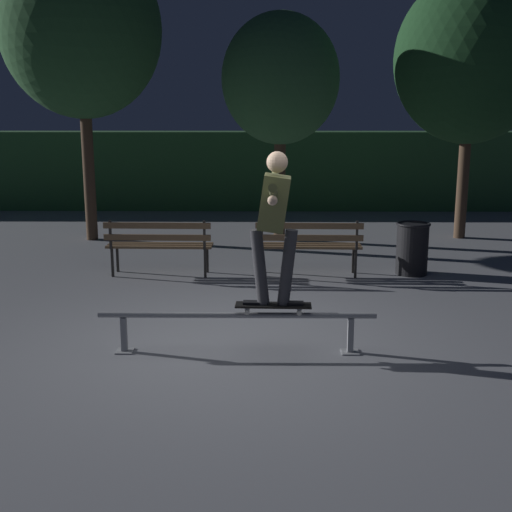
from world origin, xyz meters
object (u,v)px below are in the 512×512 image
(park_bench_leftmost, at_px, (159,241))
(tree_behind_benches, at_px, (280,80))
(skateboarder, at_px, (274,215))
(trash_can, at_px, (412,248))
(grind_rail, at_px, (237,321))
(park_bench_left_center, at_px, (309,242))
(tree_far_left, at_px, (81,29))
(skateboard, at_px, (273,306))
(tree_far_right, at_px, (471,59))

(park_bench_leftmost, distance_m, tree_behind_benches, 4.26)
(tree_behind_benches, bearing_deg, park_bench_leftmost, -123.14)
(skateboarder, xyz_separation_m, trash_can, (2.18, 3.39, -1.03))
(park_bench_leftmost, height_order, tree_behind_benches, tree_behind_benches)
(grind_rail, height_order, trash_can, trash_can)
(skateboarder, relative_size, trash_can, 1.95)
(grind_rail, height_order, park_bench_left_center, park_bench_left_center)
(skateboarder, distance_m, tree_far_left, 7.45)
(skateboard, bearing_deg, park_bench_left_center, 79.82)
(tree_far_right, bearing_deg, tree_far_left, -177.85)
(park_bench_left_center, relative_size, trash_can, 2.01)
(grind_rail, distance_m, park_bench_leftmost, 3.48)
(grind_rail, height_order, park_bench_leftmost, park_bench_leftmost)
(skateboard, xyz_separation_m, skateboarder, (0.00, -0.00, 0.94))
(skateboard, height_order, park_bench_leftmost, park_bench_leftmost)
(skateboarder, bearing_deg, trash_can, 57.33)
(skateboard, height_order, trash_can, trash_can)
(tree_behind_benches, height_order, tree_far_left, tree_far_left)
(skateboarder, xyz_separation_m, tree_far_left, (-3.47, 6.11, 2.48))
(skateboard, bearing_deg, tree_far_right, 59.31)
(skateboard, bearing_deg, tree_far_left, 119.53)
(tree_far_left, relative_size, trash_can, 6.95)
(park_bench_left_center, bearing_deg, park_bench_leftmost, 180.00)
(park_bench_leftmost, relative_size, trash_can, 2.01)
(skateboard, relative_size, park_bench_leftmost, 0.49)
(skateboard, relative_size, park_bench_left_center, 0.49)
(park_bench_leftmost, bearing_deg, park_bench_left_center, 0.00)
(skateboard, xyz_separation_m, trash_can, (2.18, 3.39, -0.09))
(trash_can, bearing_deg, park_bench_left_center, -173.91)
(park_bench_leftmost, xyz_separation_m, trash_can, (3.86, 0.17, -0.12))
(tree_far_left, bearing_deg, skateboarder, -60.45)
(grind_rail, bearing_deg, park_bench_leftmost, 112.11)
(tree_far_right, bearing_deg, skateboarder, -120.67)
(tree_far_right, bearing_deg, tree_behind_benches, -175.67)
(grind_rail, height_order, tree_behind_benches, tree_behind_benches)
(tree_behind_benches, distance_m, tree_far_left, 3.77)
(skateboarder, distance_m, park_bench_leftmost, 3.75)
(tree_behind_benches, xyz_separation_m, tree_far_right, (3.59, 0.27, 0.38))
(grind_rail, xyz_separation_m, trash_can, (2.55, 3.39, 0.08))
(park_bench_leftmost, height_order, tree_far_left, tree_far_left)
(grind_rail, height_order, tree_far_left, tree_far_left)
(grind_rail, bearing_deg, tree_far_left, 116.80)
(tree_behind_benches, distance_m, trash_can, 4.26)
(tree_far_right, bearing_deg, skateboard, -120.69)
(park_bench_left_center, bearing_deg, skateboarder, -100.13)
(park_bench_leftmost, xyz_separation_m, park_bench_left_center, (2.26, 0.00, 0.00))
(grind_rail, xyz_separation_m, skateboard, (0.37, -0.00, 0.17))
(park_bench_left_center, distance_m, tree_behind_benches, 3.84)
(tree_behind_benches, bearing_deg, skateboarder, -91.88)
(park_bench_leftmost, relative_size, tree_behind_benches, 0.38)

